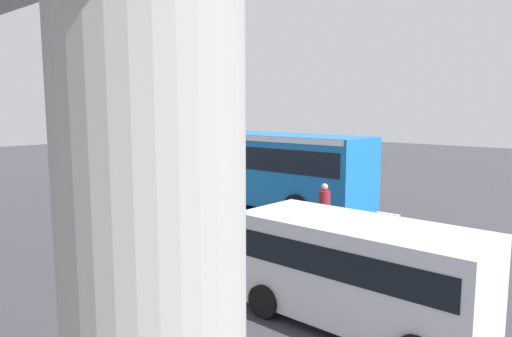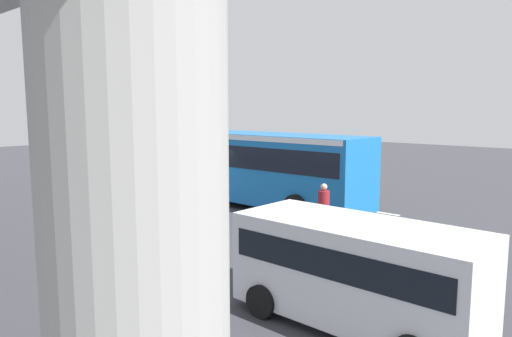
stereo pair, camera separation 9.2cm
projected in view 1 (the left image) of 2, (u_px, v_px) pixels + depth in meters
ground at (221, 203)px, 20.87m from camera, size 80.00×80.00×0.00m
city_bus at (247, 161)px, 20.65m from camera, size 11.54×2.85×3.15m
parked_van at (359, 266)px, 9.07m from camera, size 4.80×2.17×2.05m
bicycle_orange at (387, 276)px, 10.82m from camera, size 1.77×0.44×0.96m
pedestrian at (324, 211)px, 15.32m from camera, size 0.38×0.38×1.79m
traffic_sign at (283, 158)px, 22.13m from camera, size 0.08×0.60×2.80m
lane_dash_leftmost at (377, 212)px, 19.19m from camera, size 2.00×0.20×0.01m
lane_dash_left at (298, 199)px, 21.82m from camera, size 2.00×0.20×0.01m
lane_dash_centre at (236, 189)px, 24.45m from camera, size 2.00×0.20×0.01m
lane_dash_right at (186, 181)px, 27.08m from camera, size 2.00×0.20×0.01m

